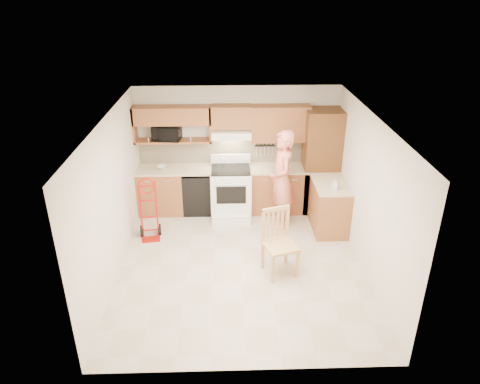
{
  "coord_description": "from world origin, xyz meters",
  "views": [
    {
      "loc": [
        -0.21,
        -6.2,
        4.32
      ],
      "look_at": [
        0.0,
        0.5,
        1.1
      ],
      "focal_mm": 33.26,
      "sensor_mm": 36.0,
      "label": 1
    }
  ],
  "objects_px": {
    "dining_chair": "(281,244)",
    "range": "(231,189)",
    "person": "(282,180)",
    "hand_truck": "(149,212)",
    "microwave": "(167,133)"
  },
  "relations": [
    {
      "from": "microwave",
      "to": "person",
      "type": "height_order",
      "value": "person"
    },
    {
      "from": "range",
      "to": "dining_chair",
      "type": "distance_m",
      "value": 2.13
    },
    {
      "from": "microwave",
      "to": "dining_chair",
      "type": "distance_m",
      "value": 3.26
    },
    {
      "from": "hand_truck",
      "to": "dining_chair",
      "type": "xyz_separation_m",
      "value": [
        2.25,
        -1.15,
        0.0
      ]
    },
    {
      "from": "dining_chair",
      "to": "range",
      "type": "bearing_deg",
      "value": 92.67
    },
    {
      "from": "microwave",
      "to": "dining_chair",
      "type": "relative_size",
      "value": 0.49
    },
    {
      "from": "person",
      "to": "microwave",
      "type": "bearing_deg",
      "value": -115.64
    },
    {
      "from": "range",
      "to": "hand_truck",
      "type": "height_order",
      "value": "range"
    },
    {
      "from": "microwave",
      "to": "hand_truck",
      "type": "xyz_separation_m",
      "value": [
        -0.26,
        -1.19,
        -1.09
      ]
    },
    {
      "from": "microwave",
      "to": "dining_chair",
      "type": "bearing_deg",
      "value": -41.78
    },
    {
      "from": "dining_chair",
      "to": "hand_truck",
      "type": "bearing_deg",
      "value": 134.82
    },
    {
      "from": "microwave",
      "to": "person",
      "type": "relative_size",
      "value": 0.28
    },
    {
      "from": "range",
      "to": "person",
      "type": "distance_m",
      "value": 1.11
    },
    {
      "from": "range",
      "to": "dining_chair",
      "type": "height_order",
      "value": "range"
    },
    {
      "from": "range",
      "to": "hand_truck",
      "type": "distance_m",
      "value": 1.72
    }
  ]
}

